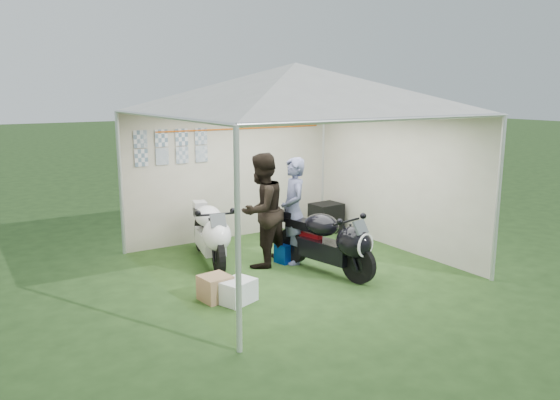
{
  "coord_description": "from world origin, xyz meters",
  "views": [
    {
      "loc": [
        -4.39,
        -6.59,
        2.63
      ],
      "look_at": [
        -0.04,
        0.35,
        0.97
      ],
      "focal_mm": 35.0,
      "sensor_mm": 36.0,
      "label": 1
    }
  ],
  "objects_px": {
    "equipment_box": "(326,218)",
    "crate_0": "(237,291)",
    "canopy_tent": "(294,93)",
    "motorcycle_black": "(329,241)",
    "motorcycle_white": "(210,232)",
    "crate_1": "(215,288)",
    "person_dark_jacket": "(262,210)",
    "person_blue_jacket": "(293,211)",
    "paddock_stand": "(288,252)"
  },
  "relations": [
    {
      "from": "equipment_box",
      "to": "crate_0",
      "type": "xyz_separation_m",
      "value": [
        -3.02,
        -2.17,
        -0.13
      ]
    },
    {
      "from": "equipment_box",
      "to": "crate_0",
      "type": "distance_m",
      "value": 3.72
    },
    {
      "from": "canopy_tent",
      "to": "motorcycle_black",
      "type": "bearing_deg",
      "value": -69.86
    },
    {
      "from": "motorcycle_white",
      "to": "motorcycle_black",
      "type": "relative_size",
      "value": 1.01
    },
    {
      "from": "motorcycle_white",
      "to": "crate_1",
      "type": "relative_size",
      "value": 5.1
    },
    {
      "from": "person_dark_jacket",
      "to": "crate_0",
      "type": "relative_size",
      "value": 3.95
    },
    {
      "from": "person_blue_jacket",
      "to": "equipment_box",
      "type": "xyz_separation_m",
      "value": [
        1.53,
        1.19,
        -0.54
      ]
    },
    {
      "from": "motorcycle_white",
      "to": "crate_0",
      "type": "relative_size",
      "value": 4.17
    },
    {
      "from": "crate_1",
      "to": "motorcycle_black",
      "type": "bearing_deg",
      "value": 0.91
    },
    {
      "from": "paddock_stand",
      "to": "equipment_box",
      "type": "xyz_separation_m",
      "value": [
        1.57,
        1.12,
        0.12
      ]
    },
    {
      "from": "person_blue_jacket",
      "to": "crate_0",
      "type": "height_order",
      "value": "person_blue_jacket"
    },
    {
      "from": "canopy_tent",
      "to": "person_blue_jacket",
      "type": "height_order",
      "value": "canopy_tent"
    },
    {
      "from": "motorcycle_white",
      "to": "person_dark_jacket",
      "type": "xyz_separation_m",
      "value": [
        0.62,
        -0.49,
        0.35
      ]
    },
    {
      "from": "canopy_tent",
      "to": "person_blue_jacket",
      "type": "relative_size",
      "value": 3.47
    },
    {
      "from": "paddock_stand",
      "to": "person_blue_jacket",
      "type": "bearing_deg",
      "value": -59.39
    },
    {
      "from": "motorcycle_white",
      "to": "motorcycle_black",
      "type": "bearing_deg",
      "value": -34.29
    },
    {
      "from": "paddock_stand",
      "to": "person_dark_jacket",
      "type": "height_order",
      "value": "person_dark_jacket"
    },
    {
      "from": "motorcycle_white",
      "to": "equipment_box",
      "type": "relative_size",
      "value": 3.33
    },
    {
      "from": "crate_0",
      "to": "motorcycle_black",
      "type": "bearing_deg",
      "value": 8.56
    },
    {
      "from": "person_dark_jacket",
      "to": "crate_0",
      "type": "distance_m",
      "value": 1.65
    },
    {
      "from": "person_dark_jacket",
      "to": "crate_1",
      "type": "distance_m",
      "value": 1.65
    },
    {
      "from": "motorcycle_white",
      "to": "crate_1",
      "type": "distance_m",
      "value": 1.53
    },
    {
      "from": "canopy_tent",
      "to": "motorcycle_black",
      "type": "height_order",
      "value": "canopy_tent"
    },
    {
      "from": "motorcycle_black",
      "to": "equipment_box",
      "type": "relative_size",
      "value": 3.3
    },
    {
      "from": "crate_0",
      "to": "crate_1",
      "type": "bearing_deg",
      "value": 132.58
    },
    {
      "from": "equipment_box",
      "to": "crate_0",
      "type": "height_order",
      "value": "equipment_box"
    },
    {
      "from": "person_dark_jacket",
      "to": "person_blue_jacket",
      "type": "xyz_separation_m",
      "value": [
        0.49,
        -0.12,
        -0.04
      ]
    },
    {
      "from": "canopy_tent",
      "to": "motorcycle_white",
      "type": "distance_m",
      "value": 2.43
    },
    {
      "from": "motorcycle_white",
      "to": "equipment_box",
      "type": "distance_m",
      "value": 2.71
    },
    {
      "from": "motorcycle_white",
      "to": "equipment_box",
      "type": "xyz_separation_m",
      "value": [
        2.64,
        0.58,
        -0.23
      ]
    },
    {
      "from": "motorcycle_white",
      "to": "crate_0",
      "type": "xyz_separation_m",
      "value": [
        -0.38,
        -1.59,
        -0.36
      ]
    },
    {
      "from": "crate_1",
      "to": "paddock_stand",
      "type": "bearing_deg",
      "value": 26.93
    },
    {
      "from": "person_dark_jacket",
      "to": "person_blue_jacket",
      "type": "relative_size",
      "value": 1.05
    },
    {
      "from": "person_blue_jacket",
      "to": "crate_1",
      "type": "bearing_deg",
      "value": -48.41
    },
    {
      "from": "person_blue_jacket",
      "to": "equipment_box",
      "type": "distance_m",
      "value": 2.01
    },
    {
      "from": "canopy_tent",
      "to": "motorcycle_black",
      "type": "relative_size",
      "value": 3.14
    },
    {
      "from": "person_blue_jacket",
      "to": "crate_0",
      "type": "xyz_separation_m",
      "value": [
        -1.49,
        -0.98,
        -0.67
      ]
    },
    {
      "from": "equipment_box",
      "to": "person_dark_jacket",
      "type": "bearing_deg",
      "value": -152.03
    },
    {
      "from": "motorcycle_white",
      "to": "motorcycle_black",
      "type": "xyz_separation_m",
      "value": [
        1.24,
        -1.35,
        -0.0
      ]
    },
    {
      "from": "motorcycle_white",
      "to": "crate_1",
      "type": "bearing_deg",
      "value": -99.85
    },
    {
      "from": "paddock_stand",
      "to": "person_dark_jacket",
      "type": "bearing_deg",
      "value": 173.62
    },
    {
      "from": "person_blue_jacket",
      "to": "person_dark_jacket",
      "type": "bearing_deg",
      "value": -86.81
    },
    {
      "from": "paddock_stand",
      "to": "crate_0",
      "type": "relative_size",
      "value": 0.91
    },
    {
      "from": "paddock_stand",
      "to": "person_blue_jacket",
      "type": "relative_size",
      "value": 0.24
    },
    {
      "from": "paddock_stand",
      "to": "crate_0",
      "type": "bearing_deg",
      "value": -144.01
    },
    {
      "from": "motorcycle_black",
      "to": "crate_0",
      "type": "height_order",
      "value": "motorcycle_black"
    },
    {
      "from": "motorcycle_black",
      "to": "paddock_stand",
      "type": "xyz_separation_m",
      "value": [
        -0.17,
        0.81,
        -0.35
      ]
    },
    {
      "from": "motorcycle_white",
      "to": "person_blue_jacket",
      "type": "relative_size",
      "value": 1.11
    },
    {
      "from": "motorcycle_white",
      "to": "motorcycle_black",
      "type": "distance_m",
      "value": 1.83
    },
    {
      "from": "crate_1",
      "to": "equipment_box",
      "type": "bearing_deg",
      "value": 31.31
    }
  ]
}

